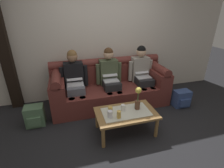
{
  "coord_description": "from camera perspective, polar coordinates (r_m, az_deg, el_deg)",
  "views": [
    {
      "loc": [
        -0.86,
        -2.07,
        1.97
      ],
      "look_at": [
        -0.02,
        0.9,
        0.57
      ],
      "focal_mm": 27.26,
      "sensor_mm": 36.0,
      "label": 1
    }
  ],
  "objects": [
    {
      "name": "coffee_table",
      "position": [
        2.87,
        4.7,
        -10.16
      ],
      "size": [
        0.99,
        0.6,
        0.41
      ],
      "color": "olive",
      "rests_on": "ground_plane"
    },
    {
      "name": "back_wall_patterned",
      "position": [
        3.9,
        -2.93,
        16.72
      ],
      "size": [
        6.0,
        0.12,
        2.9
      ],
      "primitive_type": "cube",
      "color": "beige",
      "rests_on": "ground_plane"
    },
    {
      "name": "backpack_left",
      "position": [
        3.39,
        -24.44,
        -9.78
      ],
      "size": [
        0.32,
        0.28,
        0.38
      ],
      "color": "#4C6B4C",
      "rests_on": "ground_plane"
    },
    {
      "name": "person_right",
      "position": [
        3.84,
        9.92,
        4.05
      ],
      "size": [
        0.56,
        0.67,
        1.22
      ],
      "color": "#232326",
      "rests_on": "ground_plane"
    },
    {
      "name": "cup_far_center",
      "position": [
        2.65,
        2.35,
        -10.22
      ],
      "size": [
        0.07,
        0.07,
        0.12
      ],
      "primitive_type": "cylinder",
      "color": "gold",
      "rests_on": "coffee_table"
    },
    {
      "name": "cup_far_left",
      "position": [
        2.78,
        -0.55,
        -8.6
      ],
      "size": [
        0.07,
        0.07,
        0.1
      ],
      "primitive_type": "cylinder",
      "color": "gold",
      "rests_on": "coffee_table"
    },
    {
      "name": "ground_plane",
      "position": [
        2.99,
        5.35,
        -17.02
      ],
      "size": [
        14.0,
        14.0,
        0.0
      ],
      "primitive_type": "plane",
      "color": "black"
    },
    {
      "name": "cup_near_right",
      "position": [
        2.67,
        -0.67,
        -10.04
      ],
      "size": [
        0.08,
        0.08,
        0.11
      ],
      "primitive_type": "cylinder",
      "color": "silver",
      "rests_on": "coffee_table"
    },
    {
      "name": "cup_near_left",
      "position": [
        2.84,
        3.71,
        -7.91
      ],
      "size": [
        0.07,
        0.07,
        0.11
      ],
      "primitive_type": "cylinder",
      "color": "white",
      "rests_on": "coffee_table"
    },
    {
      "name": "timber_pillar",
      "position": [
        3.85,
        -33.14,
        12.84
      ],
      "size": [
        0.2,
        0.2,
        2.9
      ],
      "primitive_type": "cube",
      "color": "black",
      "rests_on": "ground_plane"
    },
    {
      "name": "couch",
      "position": [
        3.72,
        -0.75,
        -1.13
      ],
      "size": [
        2.44,
        0.88,
        0.96
      ],
      "color": "maroon",
      "rests_on": "ground_plane"
    },
    {
      "name": "person_middle",
      "position": [
        3.6,
        -0.75,
        3.02
      ],
      "size": [
        0.56,
        0.67,
        1.22
      ],
      "color": "#232326",
      "rests_on": "ground_plane"
    },
    {
      "name": "person_left",
      "position": [
        3.5,
        -12.47,
        1.77
      ],
      "size": [
        0.56,
        0.67,
        1.22
      ],
      "color": "#595B66",
      "rests_on": "ground_plane"
    },
    {
      "name": "backpack_right",
      "position": [
        3.95,
        22.32,
        -4.57
      ],
      "size": [
        0.34,
        0.26,
        0.36
      ],
      "color": "#33477A",
      "rests_on": "ground_plane"
    },
    {
      "name": "flower_vase",
      "position": [
        2.83,
        8.68,
        -4.72
      ],
      "size": [
        0.1,
        0.1,
        0.4
      ],
      "color": "brown",
      "rests_on": "coffee_table"
    }
  ]
}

